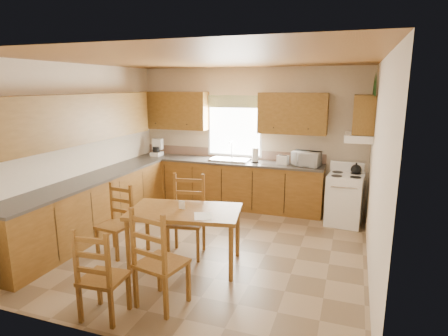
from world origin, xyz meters
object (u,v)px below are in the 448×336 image
(dining_table, at_px, (185,237))
(chair_near_right, at_px, (161,257))
(chair_far_left, at_px, (114,221))
(stove, at_px, (345,200))
(microwave, at_px, (306,159))
(chair_near_left, at_px, (103,272))
(chair_far_right, at_px, (186,217))

(dining_table, xyz_separation_m, chair_near_right, (0.16, -0.95, 0.18))
(chair_far_left, bearing_deg, stove, 44.94)
(microwave, height_order, chair_far_left, microwave)
(chair_near_left, bearing_deg, chair_far_left, -62.85)
(dining_table, relative_size, chair_far_left, 1.45)
(microwave, distance_m, chair_near_left, 4.23)
(stove, height_order, chair_far_right, chair_far_right)
(chair_near_left, bearing_deg, stove, -125.78)
(dining_table, bearing_deg, chair_near_left, -113.25)
(chair_near_left, relative_size, chair_far_right, 0.88)
(microwave, distance_m, chair_far_left, 3.53)
(chair_near_left, bearing_deg, microwave, -115.45)
(stove, distance_m, chair_near_right, 3.70)
(chair_far_left, bearing_deg, chair_near_right, -28.76)
(dining_table, height_order, chair_near_left, chair_near_left)
(stove, distance_m, microwave, 0.99)
(chair_near_left, height_order, chair_near_right, chair_near_right)
(chair_far_right, bearing_deg, stove, 34.12)
(microwave, xyz_separation_m, chair_far_right, (-1.34, -2.30, -0.49))
(chair_far_right, bearing_deg, chair_near_left, -107.21)
(dining_table, distance_m, chair_far_right, 0.34)
(microwave, bearing_deg, dining_table, -105.28)
(dining_table, bearing_deg, chair_near_right, -90.85)
(stove, height_order, microwave, microwave)
(chair_far_left, bearing_deg, dining_table, 9.62)
(chair_near_left, bearing_deg, chair_far_right, -100.77)
(dining_table, relative_size, chair_far_right, 1.27)
(stove, relative_size, chair_near_left, 0.86)
(dining_table, xyz_separation_m, chair_far_left, (-1.08, -0.04, 0.11))
(chair_near_left, height_order, chair_far_right, chair_far_right)
(stove, distance_m, chair_near_left, 4.26)
(stove, bearing_deg, microwave, 164.27)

